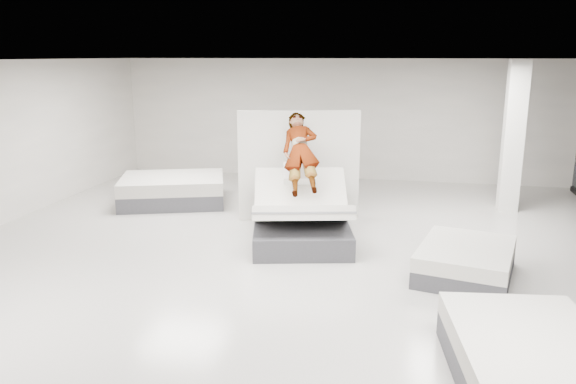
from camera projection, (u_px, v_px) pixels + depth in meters
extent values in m
plane|color=#BCB8B1|center=(283.00, 270.00, 8.79)|extent=(14.00, 14.00, 0.00)
plane|color=#242326|center=(283.00, 61.00, 8.03)|extent=(14.00, 14.00, 0.00)
cube|color=beige|center=(340.00, 120.00, 15.06)|extent=(12.00, 0.04, 3.20)
cube|color=#3D3C42|center=(301.00, 231.00, 10.11)|extent=(2.14, 2.55, 0.39)
cube|color=silver|center=(300.00, 193.00, 10.35)|extent=(1.87, 1.42, 0.82)
cube|color=slate|center=(300.00, 193.00, 10.35)|extent=(1.87, 1.33, 0.66)
cube|color=silver|center=(302.00, 214.00, 9.51)|extent=(1.88, 1.49, 0.56)
cube|color=slate|center=(302.00, 214.00, 9.51)|extent=(1.90, 1.46, 0.36)
cube|color=silver|center=(300.00, 173.00, 10.43)|extent=(0.70, 0.59, 0.38)
imported|color=slate|center=(301.00, 165.00, 10.12)|extent=(1.00, 1.67, 1.60)
cube|color=black|center=(314.00, 182.00, 9.84)|extent=(0.08, 0.15, 0.08)
cube|color=silver|center=(299.00, 166.00, 11.31)|extent=(2.39, 0.77, 2.22)
cube|color=#3D3C42|center=(465.00, 268.00, 8.54)|extent=(1.67, 1.99, 0.26)
cube|color=silver|center=(466.00, 253.00, 8.49)|extent=(1.67, 1.99, 0.22)
cube|color=#3D3C42|center=(527.00, 369.00, 5.76)|extent=(1.72, 2.14, 0.29)
cube|color=silver|center=(529.00, 345.00, 5.70)|extent=(1.72, 2.14, 0.25)
cube|color=#3D3C42|center=(173.00, 196.00, 12.74)|extent=(2.69, 2.34, 0.34)
cube|color=silver|center=(172.00, 183.00, 12.66)|extent=(2.69, 2.34, 0.28)
cube|color=white|center=(513.00, 137.00, 11.88)|extent=(0.40, 0.40, 3.20)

